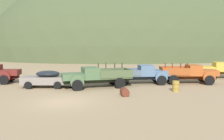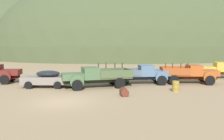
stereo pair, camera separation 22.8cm
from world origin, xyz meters
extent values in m
plane|color=#937A56|center=(0.00, 0.00, 0.00)|extent=(300.00, 300.00, 0.00)
ellipsoid|color=#424C2D|center=(-12.88, 83.54, 0.00)|extent=(107.04, 74.58, 49.55)
ellipsoid|color=#424C2D|center=(19.44, 57.64, 0.00)|extent=(88.60, 55.33, 52.53)
cube|color=maroon|center=(-5.87, 9.10, 1.11)|extent=(2.05, 1.75, 0.55)
cube|color=#B7B2A8|center=(-4.96, 9.05, 1.09)|extent=(0.14, 1.14, 0.44)
cylinder|color=maroon|center=(-6.19, 8.13, 0.76)|extent=(1.21, 0.24, 1.20)
cylinder|color=maroon|center=(-6.08, 10.09, 0.76)|extent=(1.21, 0.24, 1.20)
cube|color=black|center=(-6.92, 9.15, 1.57)|extent=(0.14, 1.61, 0.59)
cylinder|color=black|center=(-6.19, 8.08, 0.48)|extent=(0.97, 0.33, 0.96)
cylinder|color=black|center=(-6.08, 10.14, 0.48)|extent=(0.97, 0.33, 0.96)
cube|color=slate|center=(-1.92, 5.97, 0.68)|extent=(4.42, 2.33, 0.68)
ellipsoid|color=black|center=(-1.67, 5.93, 1.28)|extent=(2.39, 1.84, 0.57)
ellipsoid|color=slate|center=(-3.80, 6.23, 0.75)|extent=(1.12, 1.52, 0.61)
cylinder|color=black|center=(-3.09, 7.02, 0.34)|extent=(0.70, 0.29, 0.68)
cylinder|color=black|center=(-3.34, 5.28, 0.34)|extent=(0.70, 0.29, 0.68)
cylinder|color=black|center=(-0.50, 6.66, 0.34)|extent=(0.70, 0.29, 0.68)
cylinder|color=black|center=(-0.75, 4.91, 0.34)|extent=(0.70, 0.29, 0.68)
cube|color=#232B1B|center=(2.79, 5.23, 0.66)|extent=(6.13, 1.91, 0.36)
cube|color=#47603D|center=(0.59, 4.89, 1.11)|extent=(2.16, 2.04, 0.55)
cube|color=#B7B2A8|center=(-0.29, 4.76, 1.09)|extent=(0.27, 1.22, 0.44)
cylinder|color=#47603D|center=(0.68, 5.97, 0.76)|extent=(1.21, 0.36, 1.20)
cylinder|color=#47603D|center=(1.00, 3.89, 0.76)|extent=(1.21, 0.36, 1.20)
cube|color=#47603D|center=(2.22, 5.15, 1.36)|extent=(1.70, 2.23, 1.05)
cube|color=black|center=(1.60, 5.05, 1.57)|extent=(0.31, 1.71, 0.59)
cube|color=#495735|center=(4.42, 5.49, 0.90)|extent=(3.34, 2.57, 0.12)
cube|color=#495735|center=(4.26, 6.54, 1.31)|extent=(3.03, 0.57, 0.70)
cube|color=#495735|center=(4.59, 4.44, 1.31)|extent=(3.03, 0.57, 0.70)
cube|color=#495735|center=(5.87, 5.71, 1.31)|extent=(0.43, 2.12, 0.70)
cube|color=#232B1B|center=(5.47, 6.73, 1.91)|extent=(0.09, 0.09, 0.50)
cube|color=#232B1B|center=(4.71, 6.61, 1.91)|extent=(0.09, 0.09, 0.50)
cube|color=#232B1B|center=(3.81, 6.47, 1.91)|extent=(0.09, 0.09, 0.50)
cube|color=#232B1B|center=(3.05, 6.35, 1.91)|extent=(0.09, 0.09, 0.50)
cylinder|color=black|center=(0.67, 6.03, 0.48)|extent=(0.99, 0.42, 0.96)
cylinder|color=black|center=(1.01, 3.84, 0.48)|extent=(0.99, 0.42, 0.96)
cylinder|color=black|center=(4.50, 6.62, 0.48)|extent=(0.99, 0.42, 0.96)
cylinder|color=black|center=(4.84, 4.43, 0.48)|extent=(0.99, 0.42, 0.96)
cube|color=#262D39|center=(7.34, 6.60, 0.66)|extent=(5.84, 1.29, 0.36)
cube|color=slate|center=(9.47, 6.47, 1.11)|extent=(1.93, 1.77, 0.55)
cube|color=#B7B2A8|center=(10.32, 6.42, 1.09)|extent=(0.15, 1.15, 0.44)
cylinder|color=slate|center=(9.17, 5.50, 0.76)|extent=(1.21, 0.25, 1.20)
cylinder|color=slate|center=(9.29, 7.47, 0.76)|extent=(1.21, 0.25, 1.20)
cube|color=slate|center=(7.89, 6.57, 1.36)|extent=(1.46, 1.99, 1.05)
cube|color=black|center=(8.49, 6.53, 1.57)|extent=(0.15, 1.62, 0.59)
cube|color=#4D5B67|center=(5.76, 6.70, 0.90)|extent=(3.05, 2.17, 0.12)
cube|color=#4D5B67|center=(5.70, 5.70, 1.23)|extent=(2.93, 0.28, 0.55)
cube|color=#4D5B67|center=(5.82, 7.69, 1.23)|extent=(2.93, 0.28, 0.55)
cube|color=#4D5B67|center=(4.36, 6.79, 1.23)|extent=(0.22, 2.00, 0.55)
cylinder|color=black|center=(9.16, 5.45, 0.48)|extent=(0.98, 0.34, 0.96)
cylinder|color=black|center=(9.29, 7.52, 0.48)|extent=(0.98, 0.34, 0.96)
cylinder|color=black|center=(5.45, 5.68, 0.48)|extent=(0.98, 0.34, 0.96)
cylinder|color=black|center=(5.58, 7.75, 0.48)|extent=(0.98, 0.34, 0.96)
cube|color=#51220D|center=(12.33, 6.28, 0.66)|extent=(5.46, 2.06, 0.36)
cube|color=#A34C1E|center=(14.27, 5.89, 1.11)|extent=(2.02, 2.11, 0.55)
cube|color=#B7B2A8|center=(15.05, 5.73, 1.09)|extent=(0.32, 1.24, 0.44)
cylinder|color=#A34C1E|center=(13.84, 4.88, 0.76)|extent=(1.21, 0.41, 1.20)
cylinder|color=#A34C1E|center=(14.26, 6.99, 0.76)|extent=(1.21, 0.41, 1.20)
cube|color=#A34C1E|center=(12.83, 6.18, 1.36)|extent=(1.63, 2.29, 1.05)
cube|color=black|center=(13.38, 6.07, 1.57)|extent=(0.40, 1.74, 0.59)
cube|color=#97471E|center=(10.89, 6.57, 0.90)|extent=(3.09, 2.67, 0.12)
cube|color=#97471E|center=(10.68, 5.51, 1.31)|extent=(2.68, 0.63, 0.70)
cube|color=#97471E|center=(11.11, 7.64, 1.31)|extent=(2.68, 0.63, 0.70)
cube|color=#97471E|center=(9.62, 6.83, 1.31)|extent=(0.53, 2.15, 0.70)
cube|color=#51220D|center=(9.61, 5.72, 1.91)|extent=(0.09, 0.09, 0.50)
cube|color=#51220D|center=(10.28, 5.59, 1.91)|extent=(0.09, 0.09, 0.50)
cube|color=#51220D|center=(11.08, 5.43, 1.91)|extent=(0.09, 0.09, 0.50)
cube|color=#51220D|center=(11.74, 5.29, 1.91)|extent=(0.09, 0.09, 0.50)
cylinder|color=black|center=(13.82, 4.83, 0.48)|extent=(1.00, 0.46, 0.96)
cylinder|color=black|center=(14.27, 7.04, 0.48)|extent=(1.00, 0.46, 0.96)
cylinder|color=black|center=(10.45, 5.51, 0.48)|extent=(1.00, 0.46, 0.96)
cylinder|color=black|center=(10.89, 7.73, 0.48)|extent=(1.00, 0.46, 0.96)
cube|color=gold|center=(16.18, 9.72, 1.11)|extent=(2.35, 2.14, 0.55)
cube|color=#B7B2A8|center=(15.31, 9.99, 1.09)|extent=(0.41, 1.10, 0.44)
cylinder|color=gold|center=(16.71, 10.58, 0.76)|extent=(1.20, 0.53, 1.20)
cylinder|color=gold|center=(16.14, 8.72, 0.76)|extent=(1.20, 0.53, 1.20)
cube|color=gold|center=(17.80, 9.22, 1.36)|extent=(1.93, 2.23, 1.05)
cube|color=black|center=(17.18, 9.41, 1.57)|extent=(0.52, 1.54, 0.59)
cylinder|color=black|center=(16.73, 10.63, 0.48)|extent=(1.00, 0.55, 0.96)
cylinder|color=black|center=(16.12, 8.67, 0.48)|extent=(1.00, 0.55, 0.96)
cylinder|color=olive|center=(9.25, 2.26, 0.46)|extent=(0.58, 0.58, 0.91)
torus|color=brown|center=(9.25, 2.26, 0.64)|extent=(0.62, 0.62, 0.03)
torus|color=brown|center=(9.25, 2.26, 0.27)|extent=(0.62, 0.62, 0.03)
cylinder|color=#5B2819|center=(4.63, 1.26, 0.31)|extent=(0.63, 0.90, 0.62)
ellipsoid|color=#5B8E42|center=(5.40, 10.24, 0.25)|extent=(0.95, 0.85, 0.91)
ellipsoid|color=#5B8E42|center=(5.29, 10.52, 0.19)|extent=(0.72, 0.65, 0.69)
camera|label=1|loc=(0.99, -16.57, 3.97)|focal=38.17mm
camera|label=2|loc=(1.21, -16.60, 3.97)|focal=38.17mm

